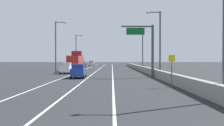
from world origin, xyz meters
name	(u,v)px	position (x,y,z in m)	size (l,w,h in m)	color
ground_plane	(108,69)	(0.00, 64.00, 0.00)	(320.00, 320.00, 0.00)	#26282B
lane_stripe_left	(84,70)	(-5.50, 55.00, 0.00)	(0.16, 130.00, 0.00)	silver
lane_stripe_center	(98,70)	(-2.00, 55.00, 0.00)	(0.16, 130.00, 0.00)	silver
lane_stripe_right	(113,70)	(1.50, 55.00, 0.00)	(0.16, 130.00, 0.00)	silver
jersey_barrier_right	(148,70)	(7.81, 40.00, 0.55)	(0.60, 120.00, 1.10)	gray
overhead_sign_gantry	(148,44)	(6.47, 29.64, 4.73)	(4.68, 0.36, 7.50)	#47474C
speed_advisory_sign	(172,68)	(6.91, 16.43, 1.76)	(0.60, 0.11, 3.00)	#4C4C51
lamp_post_right_near	(221,12)	(8.11, 8.58, 5.57)	(2.14, 0.44, 9.65)	#4C4C51
lamp_post_right_second	(159,39)	(8.12, 30.21, 5.57)	(2.14, 0.44, 9.65)	#4C4C51
lamp_post_right_third	(142,46)	(8.14, 51.84, 5.57)	(2.14, 0.44, 9.65)	#4C4C51
lamp_post_left_mid	(58,43)	(-8.78, 40.54, 5.57)	(2.14, 0.44, 9.65)	#4C4C51
lamp_post_left_far	(77,49)	(-8.62, 66.49, 5.57)	(2.14, 0.44, 9.65)	#4C4C51
car_black_0	(82,65)	(-6.45, 59.23, 1.03)	(1.90, 4.51, 2.07)	black
car_blue_1	(79,71)	(-3.26, 28.43, 0.97)	(1.92, 4.57, 1.94)	#1E389E
car_white_2	(67,68)	(-6.79, 39.13, 1.00)	(1.91, 4.35, 2.01)	white
car_silver_3	(92,63)	(-6.38, 90.46, 1.01)	(1.98, 4.05, 2.04)	#B7B7BC
box_truck	(76,62)	(-6.38, 48.03, 2.02)	(2.57, 8.88, 4.41)	#A51E19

